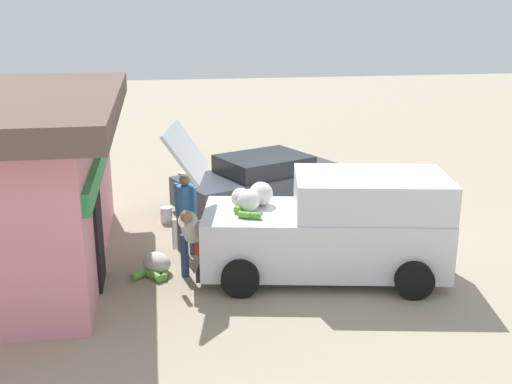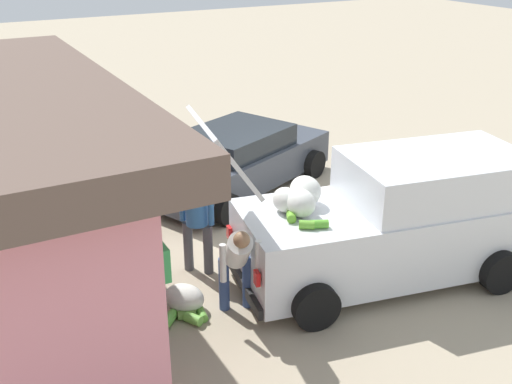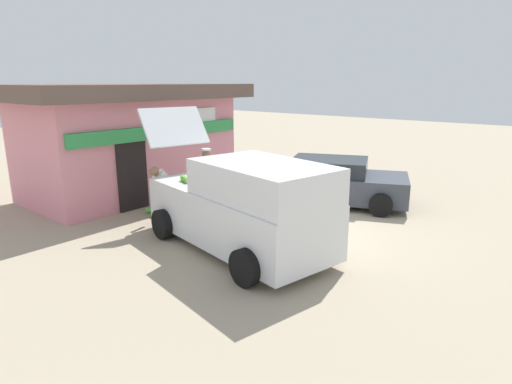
{
  "view_description": "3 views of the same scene",
  "coord_description": "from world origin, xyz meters",
  "px_view_note": "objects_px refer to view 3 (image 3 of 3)",
  "views": [
    {
      "loc": [
        -12.61,
        3.0,
        4.81
      ],
      "look_at": [
        -1.23,
        1.12,
        1.3
      ],
      "focal_mm": 42.88,
      "sensor_mm": 36.0,
      "label": 1
    },
    {
      "loc": [
        -8.81,
        5.72,
        5.03
      ],
      "look_at": [
        -1.16,
        1.58,
        1.26
      ],
      "focal_mm": 42.82,
      "sensor_mm": 36.0,
      "label": 2
    },
    {
      "loc": [
        -8.73,
        -5.72,
        3.41
      ],
      "look_at": [
        -0.73,
        0.98,
        0.72
      ],
      "focal_mm": 30.32,
      "sensor_mm": 36.0,
      "label": 3
    }
  ],
  "objects_px": {
    "parked_sedan": "(328,182)",
    "unloaded_banana_pile": "(165,207)",
    "customer_bending": "(167,189)",
    "storefront_bar": "(130,137)",
    "delivery_van": "(242,206)",
    "vendor_standing": "(207,175)",
    "paint_bucket": "(244,189)"
  },
  "relations": [
    {
      "from": "parked_sedan",
      "to": "unloaded_banana_pile",
      "type": "distance_m",
      "value": 4.64
    },
    {
      "from": "parked_sedan",
      "to": "customer_bending",
      "type": "relative_size",
      "value": 3.24
    },
    {
      "from": "storefront_bar",
      "to": "customer_bending",
      "type": "height_order",
      "value": "storefront_bar"
    },
    {
      "from": "storefront_bar",
      "to": "unloaded_banana_pile",
      "type": "height_order",
      "value": "storefront_bar"
    },
    {
      "from": "delivery_van",
      "to": "customer_bending",
      "type": "bearing_deg",
      "value": 86.75
    },
    {
      "from": "vendor_standing",
      "to": "parked_sedan",
      "type": "bearing_deg",
      "value": -36.74
    },
    {
      "from": "customer_bending",
      "to": "unloaded_banana_pile",
      "type": "distance_m",
      "value": 1.04
    },
    {
      "from": "unloaded_banana_pile",
      "to": "delivery_van",
      "type": "bearing_deg",
      "value": -99.85
    },
    {
      "from": "customer_bending",
      "to": "paint_bucket",
      "type": "relative_size",
      "value": 4.0
    },
    {
      "from": "vendor_standing",
      "to": "unloaded_banana_pile",
      "type": "distance_m",
      "value": 1.39
    },
    {
      "from": "delivery_van",
      "to": "vendor_standing",
      "type": "height_order",
      "value": "delivery_van"
    },
    {
      "from": "paint_bucket",
      "to": "delivery_van",
      "type": "bearing_deg",
      "value": -138.7
    },
    {
      "from": "vendor_standing",
      "to": "unloaded_banana_pile",
      "type": "height_order",
      "value": "vendor_standing"
    },
    {
      "from": "parked_sedan",
      "to": "vendor_standing",
      "type": "distance_m",
      "value": 3.5
    },
    {
      "from": "customer_bending",
      "to": "paint_bucket",
      "type": "distance_m",
      "value": 3.34
    },
    {
      "from": "storefront_bar",
      "to": "parked_sedan",
      "type": "height_order",
      "value": "storefront_bar"
    },
    {
      "from": "vendor_standing",
      "to": "delivery_van",
      "type": "bearing_deg",
      "value": -120.04
    },
    {
      "from": "storefront_bar",
      "to": "unloaded_banana_pile",
      "type": "relative_size",
      "value": 7.75
    },
    {
      "from": "storefront_bar",
      "to": "delivery_van",
      "type": "relative_size",
      "value": 1.32
    },
    {
      "from": "storefront_bar",
      "to": "delivery_van",
      "type": "height_order",
      "value": "storefront_bar"
    },
    {
      "from": "unloaded_banana_pile",
      "to": "paint_bucket",
      "type": "distance_m",
      "value": 2.84
    },
    {
      "from": "delivery_van",
      "to": "vendor_standing",
      "type": "xyz_separation_m",
      "value": [
        1.51,
        2.61,
        0.01
      ]
    },
    {
      "from": "parked_sedan",
      "to": "customer_bending",
      "type": "height_order",
      "value": "customer_bending"
    },
    {
      "from": "storefront_bar",
      "to": "parked_sedan",
      "type": "relative_size",
      "value": 1.47
    },
    {
      "from": "paint_bucket",
      "to": "vendor_standing",
      "type": "bearing_deg",
      "value": -168.79
    },
    {
      "from": "customer_bending",
      "to": "unloaded_banana_pile",
      "type": "xyz_separation_m",
      "value": [
        0.42,
        0.65,
        -0.7
      ]
    },
    {
      "from": "parked_sedan",
      "to": "paint_bucket",
      "type": "height_order",
      "value": "parked_sedan"
    },
    {
      "from": "vendor_standing",
      "to": "paint_bucket",
      "type": "relative_size",
      "value": 4.67
    },
    {
      "from": "storefront_bar",
      "to": "unloaded_banana_pile",
      "type": "bearing_deg",
      "value": -107.2
    },
    {
      "from": "storefront_bar",
      "to": "delivery_van",
      "type": "xyz_separation_m",
      "value": [
        -1.36,
        -5.81,
        -0.79
      ]
    },
    {
      "from": "vendor_standing",
      "to": "paint_bucket",
      "type": "distance_m",
      "value": 2.08
    },
    {
      "from": "delivery_van",
      "to": "paint_bucket",
      "type": "relative_size",
      "value": 14.43
    }
  ]
}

